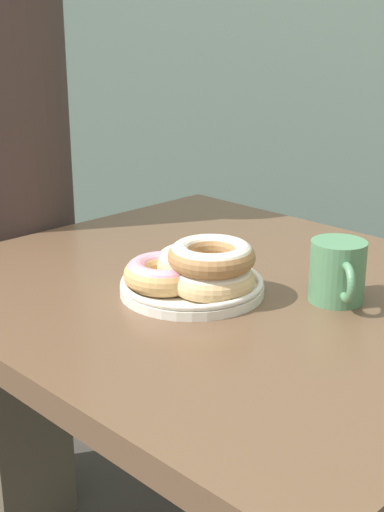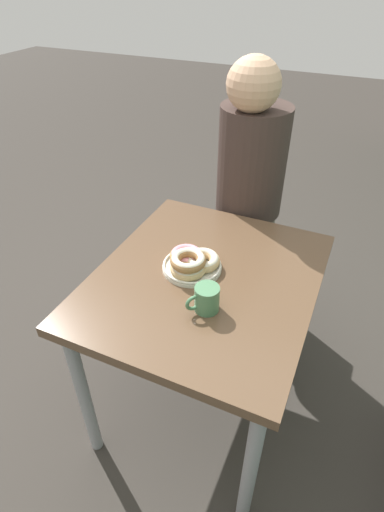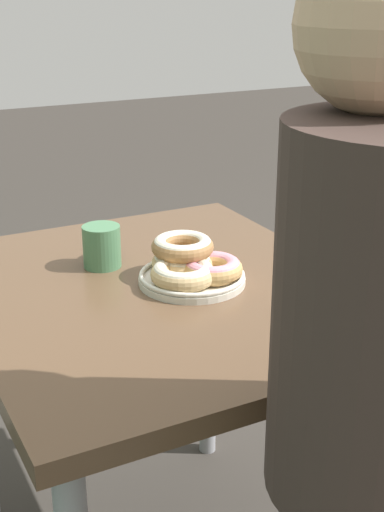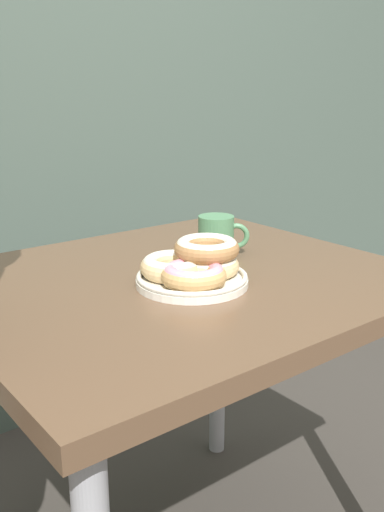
% 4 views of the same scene
% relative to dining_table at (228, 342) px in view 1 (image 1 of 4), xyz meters
% --- Properties ---
extents(dining_table, '(0.92, 0.79, 0.78)m').
position_rel_dining_table_xyz_m(dining_table, '(0.00, 0.00, 0.00)').
color(dining_table, brown).
rests_on(dining_table, ground_plane).
extents(donut_plate, '(0.24, 0.25, 0.09)m').
position_rel_dining_table_xyz_m(donut_plate, '(-0.01, -0.06, 0.14)').
color(donut_plate, silver).
rests_on(donut_plate, dining_table).
extents(coffee_mug, '(0.10, 0.10, 0.09)m').
position_rel_dining_table_xyz_m(coffee_mug, '(0.16, 0.07, 0.15)').
color(coffee_mug, '#4C7F56').
rests_on(coffee_mug, dining_table).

